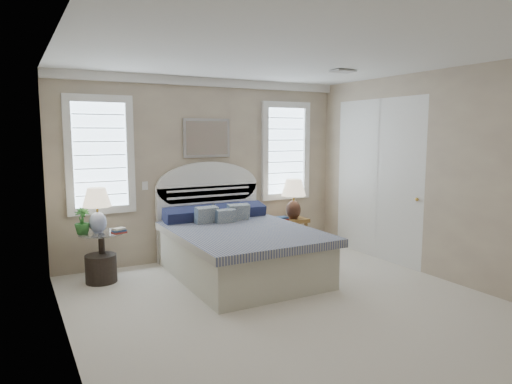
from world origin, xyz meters
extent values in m
cube|color=beige|center=(0.00, 0.00, 0.00)|extent=(4.50, 5.00, 0.01)
cube|color=white|center=(0.00, 0.00, 2.70)|extent=(4.50, 5.00, 0.01)
cube|color=tan|center=(0.00, 2.50, 1.35)|extent=(4.50, 0.02, 2.70)
cube|color=tan|center=(-2.25, 0.00, 1.35)|extent=(0.02, 5.00, 2.70)
cube|color=tan|center=(2.25, 0.00, 1.35)|extent=(0.02, 5.00, 2.70)
cube|color=white|center=(0.00, 2.46, 2.64)|extent=(4.50, 0.08, 0.12)
cube|color=#B2B2B2|center=(1.20, 0.80, 2.68)|extent=(0.30, 0.20, 0.02)
cube|color=white|center=(-0.95, 2.48, 1.15)|extent=(0.08, 0.01, 0.12)
cube|color=#C4E1F8|center=(-1.55, 2.48, 1.60)|extent=(0.90, 0.06, 1.60)
cube|color=#C4E1F8|center=(1.40, 2.48, 1.60)|extent=(0.90, 0.06, 1.60)
cube|color=silver|center=(0.00, 2.46, 1.82)|extent=(0.74, 0.04, 0.58)
cube|color=white|center=(2.23, 1.20, 1.20)|extent=(0.02, 1.80, 2.40)
cube|color=beige|center=(0.00, 1.33, 0.28)|extent=(1.60, 2.10, 0.55)
cube|color=navy|center=(0.00, 1.28, 0.59)|extent=(1.72, 2.15, 0.10)
cube|color=white|center=(0.00, 2.44, 0.55)|extent=(1.62, 0.08, 1.10)
cube|color=#1C2547|center=(-0.40, 2.16, 0.73)|extent=(0.75, 0.31, 0.23)
cube|color=#1C2547|center=(0.40, 2.16, 0.73)|extent=(0.75, 0.31, 0.23)
cube|color=#334D73|center=(-0.25, 1.93, 0.71)|extent=(0.33, 0.20, 0.34)
cube|color=#334D73|center=(0.25, 1.93, 0.71)|extent=(0.33, 0.20, 0.34)
cube|color=#334D73|center=(0.00, 1.83, 0.69)|extent=(0.28, 0.14, 0.29)
cylinder|color=black|center=(-1.65, 2.05, 0.01)|extent=(0.32, 0.32, 0.03)
cylinder|color=black|center=(-1.65, 2.05, 0.30)|extent=(0.08, 0.08, 0.60)
cylinder|color=silver|center=(-1.65, 2.05, 0.62)|extent=(0.56, 0.56, 0.02)
cube|color=brown|center=(1.30, 2.15, 0.50)|extent=(0.50, 0.40, 0.06)
cube|color=brown|center=(1.30, 2.15, 0.18)|extent=(0.44, 0.34, 0.03)
cube|color=brown|center=(1.10, 2.00, 0.23)|extent=(0.04, 0.04, 0.47)
cube|color=brown|center=(1.10, 2.30, 0.23)|extent=(0.04, 0.04, 0.47)
cube|color=brown|center=(1.50, 2.00, 0.23)|extent=(0.04, 0.04, 0.47)
cube|color=brown|center=(1.50, 2.30, 0.23)|extent=(0.04, 0.04, 0.47)
cylinder|color=black|center=(-1.68, 1.97, 0.18)|extent=(0.43, 0.43, 0.36)
cylinder|color=silver|center=(-1.68, 2.06, 0.64)|extent=(0.16, 0.16, 0.03)
ellipsoid|color=silver|center=(-1.68, 2.06, 0.76)|extent=(0.28, 0.28, 0.27)
cylinder|color=gold|center=(-1.68, 2.06, 0.93)|extent=(0.04, 0.04, 0.10)
cylinder|color=black|center=(1.34, 2.12, 0.55)|extent=(0.17, 0.17, 0.03)
ellipsoid|color=black|center=(1.34, 2.12, 0.67)|extent=(0.31, 0.31, 0.30)
cylinder|color=gold|center=(1.34, 2.12, 0.86)|extent=(0.04, 0.04, 0.11)
imported|color=#2E6729|center=(-1.87, 2.06, 0.80)|extent=(0.20, 0.20, 0.33)
cube|color=maroon|center=(-1.46, 1.88, 0.64)|extent=(0.20, 0.17, 0.02)
cube|color=navy|center=(-1.46, 1.88, 0.66)|extent=(0.19, 0.16, 0.02)
cube|color=beige|center=(-1.46, 1.88, 0.69)|extent=(0.17, 0.15, 0.02)
cube|color=maroon|center=(1.10, 2.09, 0.54)|extent=(0.21, 0.16, 0.03)
cube|color=navy|center=(1.10, 2.09, 0.57)|extent=(0.20, 0.15, 0.03)
camera|label=1|loc=(-2.64, -3.93, 1.89)|focal=32.00mm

